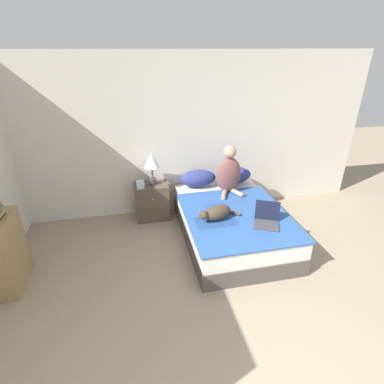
% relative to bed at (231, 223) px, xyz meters
% --- Properties ---
extents(wall_back, '(6.16, 0.05, 2.55)m').
position_rel_bed_xyz_m(wall_back, '(-0.45, 1.08, 1.03)').
color(wall_back, beige).
rests_on(wall_back, ground_plane).
extents(bed, '(1.41, 2.02, 0.50)m').
position_rel_bed_xyz_m(bed, '(0.00, 0.00, 0.00)').
color(bed, '#4C4742').
rests_on(bed, ground_plane).
extents(pillow_near, '(0.59, 0.30, 0.28)m').
position_rel_bed_xyz_m(pillow_near, '(-0.31, 0.84, 0.39)').
color(pillow_near, navy).
rests_on(pillow_near, bed).
extents(pillow_far, '(0.59, 0.30, 0.28)m').
position_rel_bed_xyz_m(pillow_far, '(0.31, 0.84, 0.39)').
color(pillow_far, navy).
rests_on(pillow_far, bed).
extents(person_sitting, '(0.39, 0.38, 0.76)m').
position_rel_bed_xyz_m(person_sitting, '(0.11, 0.53, 0.58)').
color(person_sitting, brown).
rests_on(person_sitting, bed).
extents(cat_tabby, '(0.61, 0.33, 0.20)m').
position_rel_bed_xyz_m(cat_tabby, '(-0.31, -0.24, 0.36)').
color(cat_tabby, '#473828').
rests_on(cat_tabby, bed).
extents(laptop_open, '(0.42, 0.42, 0.27)m').
position_rel_bed_xyz_m(laptop_open, '(0.30, -0.48, 0.31)').
color(laptop_open, '#424247').
rests_on(laptop_open, bed).
extents(nightstand, '(0.53, 0.38, 0.60)m').
position_rel_bed_xyz_m(nightstand, '(-1.08, 0.83, 0.05)').
color(nightstand, brown).
rests_on(nightstand, ground_plane).
extents(table_lamp, '(0.24, 0.24, 0.52)m').
position_rel_bed_xyz_m(table_lamp, '(-1.04, 0.84, 0.73)').
color(table_lamp, '#38383D').
rests_on(table_lamp, nightstand).
extents(tissue_box, '(0.12, 0.12, 0.14)m').
position_rel_bed_xyz_m(tissue_box, '(-1.25, 0.75, 0.41)').
color(tissue_box, silver).
rests_on(tissue_box, nightstand).
extents(bookshelf, '(0.28, 0.64, 0.90)m').
position_rel_bed_xyz_m(bookshelf, '(-2.86, -0.37, 0.20)').
color(bookshelf, '#99754C').
rests_on(bookshelf, ground_plane).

